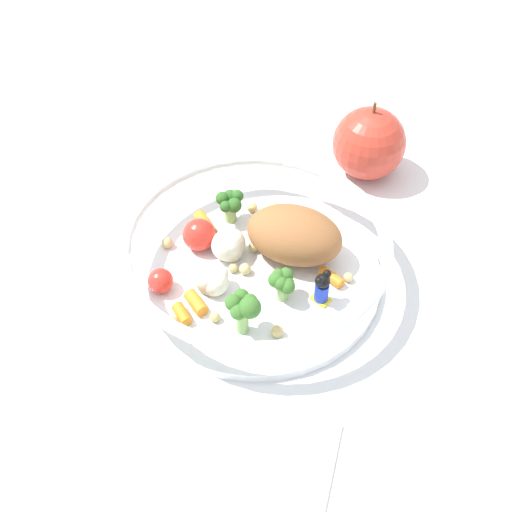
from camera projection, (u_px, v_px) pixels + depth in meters
The scene contains 4 objects.
ground_plane at pixel (256, 263), 0.68m from camera, with size 2.40×2.40×0.00m, color white.
food_container at pixel (258, 253), 0.65m from camera, with size 0.26×0.26×0.07m.
loose_apple at pixel (369, 143), 0.75m from camera, with size 0.08×0.08×0.10m.
folded_napkin at pixel (234, 485), 0.52m from camera, with size 0.15×0.14×0.01m, color white.
Camera 1 is at (0.42, 0.19, 0.50)m, focal length 46.83 mm.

